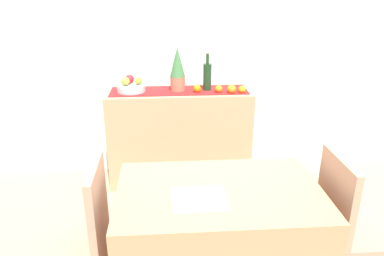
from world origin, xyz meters
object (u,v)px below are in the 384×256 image
(wine_bottle, at_px, (207,76))
(potted_plant, at_px, (177,69))
(chair_by_corner, at_px, (353,254))
(fruit_bowl, at_px, (131,88))
(dining_table, at_px, (218,247))
(open_book, at_px, (198,199))
(sideboard_console, at_px, (180,137))

(wine_bottle, xyz_separation_m, potted_plant, (-0.26, 0.00, 0.07))
(chair_by_corner, bearing_deg, fruit_bowl, 133.22)
(dining_table, relative_size, chair_by_corner, 1.22)
(fruit_bowl, relative_size, potted_plant, 0.64)
(dining_table, height_order, open_book, open_book)
(potted_plant, bearing_deg, wine_bottle, 0.00)
(open_book, bearing_deg, fruit_bowl, 104.72)
(dining_table, bearing_deg, wine_bottle, 86.39)
(fruit_bowl, distance_m, chair_by_corner, 2.12)
(wine_bottle, bearing_deg, chair_by_corner, -64.02)
(fruit_bowl, distance_m, wine_bottle, 0.67)
(potted_plant, xyz_separation_m, chair_by_corner, (0.98, -1.47, -0.80))
(potted_plant, relative_size, open_book, 1.38)
(potted_plant, xyz_separation_m, dining_table, (0.17, -1.47, -0.70))
(open_book, relative_size, chair_by_corner, 0.31)
(wine_bottle, bearing_deg, dining_table, -93.61)
(sideboard_console, relative_size, open_book, 4.57)
(dining_table, xyz_separation_m, chair_by_corner, (0.81, -0.00, -0.10))
(wine_bottle, distance_m, dining_table, 1.60)
(potted_plant, distance_m, open_book, 1.60)
(potted_plant, bearing_deg, dining_table, -83.53)
(dining_table, bearing_deg, chair_by_corner, -0.01)
(sideboard_console, relative_size, dining_table, 1.17)
(wine_bottle, xyz_separation_m, chair_by_corner, (0.72, -1.47, -0.73))
(dining_table, bearing_deg, sideboard_console, 96.05)
(potted_plant, bearing_deg, open_book, -88.36)
(dining_table, bearing_deg, fruit_bowl, 111.28)
(wine_bottle, distance_m, chair_by_corner, 1.80)
(potted_plant, relative_size, dining_table, 0.35)
(fruit_bowl, distance_m, potted_plant, 0.44)
(fruit_bowl, bearing_deg, chair_by_corner, -46.78)
(dining_table, relative_size, open_book, 3.91)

